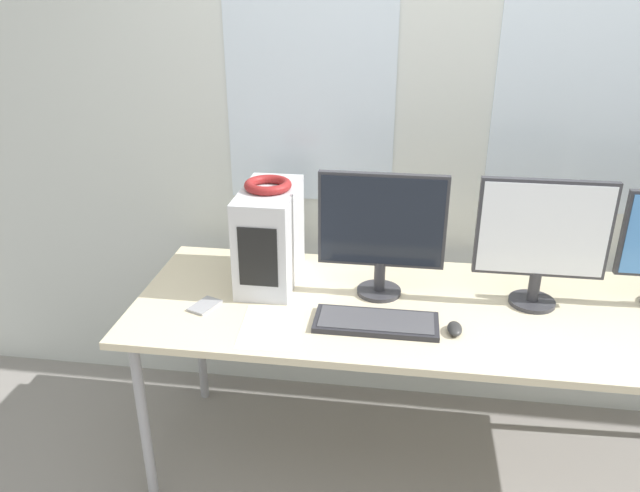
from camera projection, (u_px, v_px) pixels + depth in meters
The scene contains 10 objects.
wall_back at pixel (442, 122), 2.59m from camera, with size 8.00×0.07×2.70m.
desk at pixel (433, 318), 2.36m from camera, with size 2.28×0.82×0.77m.
pc_tower at pixel (270, 236), 2.47m from camera, with size 0.21×0.41×0.39m.
headphones at pixel (268, 185), 2.39m from camera, with size 0.18×0.18×0.04m.
monitor_main at pixel (382, 228), 2.33m from camera, with size 0.48×0.17×0.49m.
monitor_right_near at pixel (542, 237), 2.26m from camera, with size 0.47×0.17×0.49m.
keyboard at pixel (376, 322), 2.22m from camera, with size 0.44×0.18×0.02m.
mouse at pixel (455, 329), 2.17m from camera, with size 0.05×0.09×0.03m.
cell_phone at pixel (205, 306), 2.35m from camera, with size 0.12×0.14×0.01m.
paper_sheet_left at pixel (271, 327), 2.21m from camera, with size 0.23×0.31×0.00m.
Camera 1 is at (-0.14, -1.68, 1.94)m, focal length 35.00 mm.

